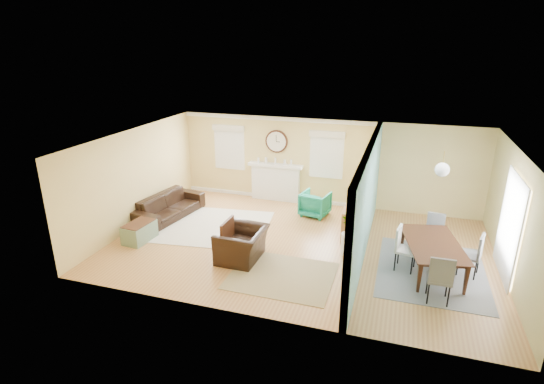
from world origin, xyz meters
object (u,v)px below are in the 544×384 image
object	(u,v)px
eames_chair	(242,244)
dining_table	(433,257)
sofa	(169,206)
green_chair	(315,204)
credenza	(355,219)

from	to	relation	value
eames_chair	dining_table	size ratio (longest dim) A/B	0.58
sofa	eames_chair	xyz separation A→B (m)	(2.87, -1.69, 0.04)
green_chair	sofa	bearing A→B (deg)	30.85
eames_chair	green_chair	world-z (taller)	eames_chair
sofa	green_chair	distance (m)	4.14
eames_chair	dining_table	bearing A→B (deg)	101.25
green_chair	dining_table	xyz separation A→B (m)	(3.08, -2.34, -0.01)
sofa	credenza	size ratio (longest dim) A/B	1.47
green_chair	dining_table	bearing A→B (deg)	154.34
eames_chair	dining_table	distance (m)	4.18
credenza	green_chair	bearing A→B (deg)	145.02
eames_chair	green_chair	distance (m)	3.23
eames_chair	green_chair	xyz separation A→B (m)	(1.03, 3.06, -0.02)
green_chair	credenza	xyz separation A→B (m)	(1.24, -0.87, 0.05)
sofa	eames_chair	distance (m)	3.33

